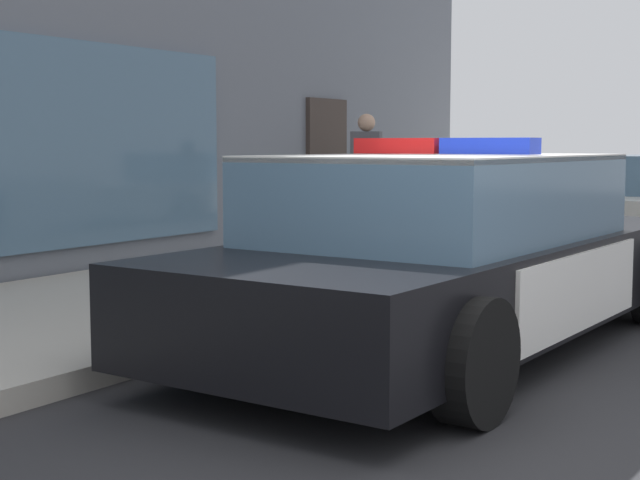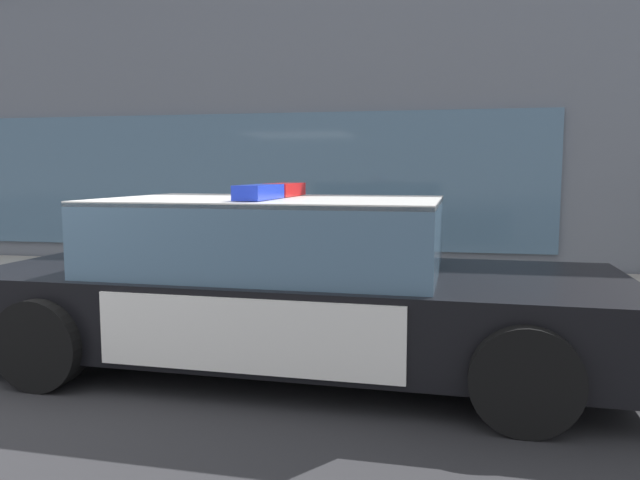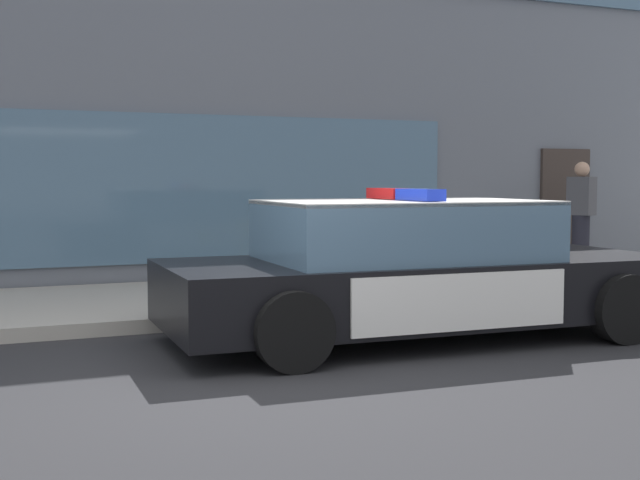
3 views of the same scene
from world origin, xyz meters
The scene contains 6 objects.
ground centered at (0.00, 0.00, 0.00)m, with size 48.00×48.00×0.00m, color #262628.
sidewalk centered at (0.00, 3.91, 0.07)m, with size 48.00×3.19×0.15m, color #A39E93.
storefront_building centered at (1.23, 10.52, 3.54)m, with size 21.41×10.03×7.09m.
police_cruiser centered at (2.19, 1.03, 0.68)m, with size 5.17×2.27×1.49m.
fire_hydrant centered at (2.66, 3.01, 0.50)m, with size 0.34×0.39×0.73m.
pedestrian_on_sidewalk centered at (7.27, 4.64, 1.01)m, with size 0.38×0.46×1.71m.
Camera 3 is at (-1.93, -6.26, 1.59)m, focal length 47.38 mm.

